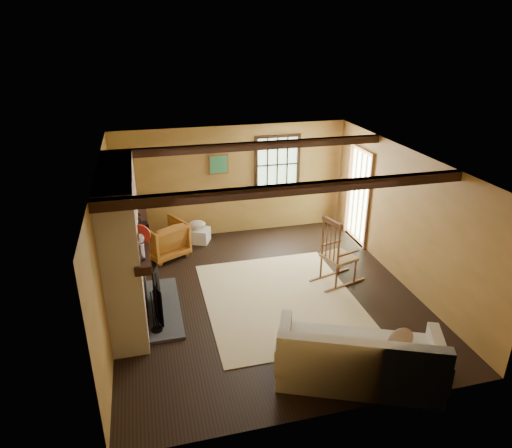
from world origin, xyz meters
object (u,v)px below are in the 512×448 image
object	(u,v)px
fireplace	(126,252)
laundry_basket	(197,235)
sofa	(359,361)
armchair	(164,239)
rocking_chair	(337,255)

from	to	relation	value
fireplace	laundry_basket	distance (m)	2.95
sofa	fireplace	bearing A→B (deg)	164.43
fireplace	sofa	world-z (taller)	fireplace
laundry_basket	armchair	bearing A→B (deg)	-145.78
rocking_chair	sofa	bearing A→B (deg)	146.61
fireplace	laundry_basket	bearing A→B (deg)	60.65
rocking_chair	sofa	size ratio (longest dim) A/B	0.55
fireplace	rocking_chair	world-z (taller)	fireplace
fireplace	laundry_basket	size ratio (longest dim) A/B	4.80
fireplace	sofa	bearing A→B (deg)	-38.67
laundry_basket	rocking_chair	bearing A→B (deg)	-46.15
laundry_basket	sofa	bearing A→B (deg)	-72.53
rocking_chair	fireplace	bearing A→B (deg)	75.47
sofa	armchair	xyz separation A→B (m)	(-2.21, 4.21, 0.07)
rocking_chair	armchair	size ratio (longest dim) A/B	1.56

